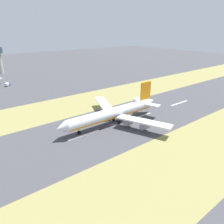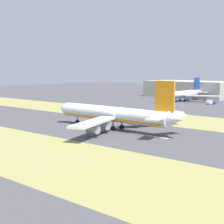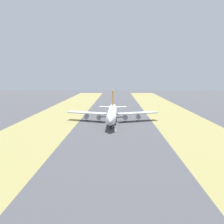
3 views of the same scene
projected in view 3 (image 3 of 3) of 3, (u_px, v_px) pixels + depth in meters
ground_plane at (115, 122)px, 174.78m from camera, size 800.00×800.00×0.00m
grass_median_west at (183, 123)px, 173.89m from camera, size 40.00×600.00×0.01m
grass_median_east at (48, 122)px, 175.66m from camera, size 40.00×600.00×0.01m
centreline_dash_near at (116, 111)px, 234.58m from camera, size 1.20×18.00×0.01m
centreline_dash_mid at (116, 118)px, 194.97m from camera, size 1.20×18.00×0.01m
centreline_dash_far at (115, 128)px, 155.36m from camera, size 1.20×18.00×0.01m
airplane_main_jet at (112, 113)px, 176.27m from camera, size 64.13×67.05×20.20m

